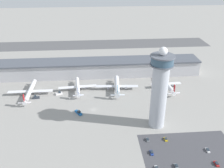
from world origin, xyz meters
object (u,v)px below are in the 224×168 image
car_green_van (157,168)px  car_yellow_taxi (216,164)px  airplane_gate_charlie (117,86)px  service_truck_fuel (36,97)px  car_maroon_suv (176,166)px  control_tower (160,89)px  airplane_gate_bravo (78,87)px  airplane_gate_delta (167,84)px  car_white_wagon (208,150)px  service_truck_baggage (59,93)px  car_black_suv (166,139)px  service_truck_catering (79,113)px  car_navy_sedan (152,153)px  car_grey_coupe (147,140)px  airplane_gate_alpha (30,91)px

car_green_van → car_yellow_taxi: bearing=1.1°
airplane_gate_charlie → service_truck_fuel: size_ratio=6.30×
service_truck_fuel → airplane_gate_charlie: bearing=7.8°
airplane_gate_charlie → car_maroon_suv: (26.89, -103.12, -3.79)m
control_tower → airplane_gate_bravo: 91.79m
airplane_gate_bravo → control_tower: bearing=-44.0°
airplane_gate_bravo → airplane_gate_delta: airplane_gate_delta is taller
car_white_wagon → service_truck_baggage: bearing=141.3°
car_black_suv → airplane_gate_bravo: bearing=129.5°
car_green_van → car_black_suv: 29.54m
airplane_gate_charlie → car_yellow_taxi: (52.70, -103.18, -3.79)m
car_yellow_taxi → car_maroon_suv: size_ratio=1.09×
service_truck_catering → car_white_wagon: bearing=-30.5°
car_white_wagon → car_green_van: size_ratio=1.06×
airplane_gate_delta → car_black_suv: size_ratio=9.83×
car_navy_sedan → control_tower: bearing=71.4°
airplane_gate_delta → car_grey_coupe: airplane_gate_delta is taller
service_truck_catering → service_truck_fuel: 49.19m
car_navy_sedan → car_maroon_suv: size_ratio=1.12×
airplane_gate_charlie → car_white_wagon: size_ratio=8.93×
airplane_gate_delta → service_truck_fuel: size_ratio=6.43×
service_truck_fuel → car_green_van: service_truck_fuel is taller
airplane_gate_bravo → car_white_wagon: airplane_gate_bravo is taller
car_green_van → airplane_gate_delta: bearing=71.5°
car_navy_sedan → car_white_wagon: bearing=-1.1°
airplane_gate_charlie → control_tower: bearing=-67.1°
airplane_gate_charlie → service_truck_catering: bearing=-132.7°
airplane_gate_alpha → car_grey_coupe: (96.69, -73.19, -3.57)m
control_tower → service_truck_baggage: bearing=145.9°
control_tower → airplane_gate_alpha: size_ratio=1.43×
airplane_gate_charlie → service_truck_fuel: (-76.05, -10.45, -3.33)m
airplane_gate_delta → car_yellow_taxi: (3.25, -104.17, -3.80)m
airplane_gate_bravo → car_maroon_suv: airplane_gate_bravo is taller
car_grey_coupe → car_navy_sedan: bearing=-89.8°
service_truck_catering → car_yellow_taxi: (88.58, -64.34, -0.42)m
control_tower → service_truck_baggage: (-80.40, 54.50, -30.51)m
airplane_gate_charlie → car_yellow_taxi: size_ratio=8.96×
control_tower → car_black_suv: bearing=-82.3°
car_green_van → service_truck_catering: bearing=127.7°
airplane_gate_bravo → car_maroon_suv: (65.04, -105.04, -3.58)m
control_tower → airplane_gate_delta: size_ratio=1.48×
airplane_gate_delta → car_navy_sedan: airplane_gate_delta is taller
car_yellow_taxi → airplane_gate_charlie: bearing=117.1°
car_green_van → car_navy_sedan: size_ratio=0.93×
airplane_gate_delta → car_black_suv: 81.54m
airplane_gate_bravo → car_grey_coupe: bearing=-56.4°
service_truck_fuel → car_green_van: (90.41, -93.48, -0.52)m
service_truck_catering → car_green_van: (50.24, -65.09, -0.48)m
car_grey_coupe → service_truck_catering: bearing=142.8°
car_white_wagon → car_navy_sedan: size_ratio=0.98×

